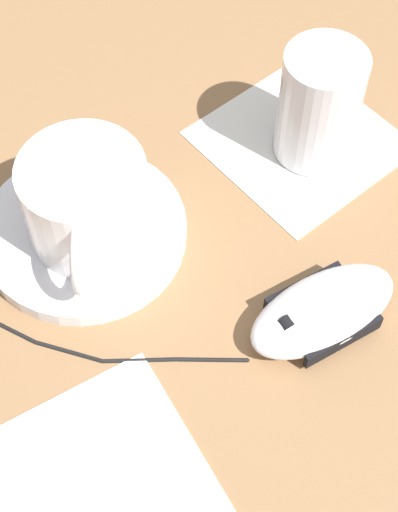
% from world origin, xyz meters
% --- Properties ---
extents(ground_plane, '(3.00, 3.00, 0.00)m').
position_xyz_m(ground_plane, '(0.00, 0.00, 0.00)').
color(ground_plane, olive).
extents(saucer, '(0.16, 0.16, 0.01)m').
position_xyz_m(saucer, '(0.04, 0.08, 0.01)').
color(saucer, white).
rests_on(saucer, ground).
extents(coffee_cup, '(0.12, 0.09, 0.07)m').
position_xyz_m(coffee_cup, '(0.03, 0.08, 0.05)').
color(coffee_cup, white).
rests_on(coffee_cup, saucer).
extents(computer_mouse, '(0.09, 0.13, 0.03)m').
position_xyz_m(computer_mouse, '(-0.07, -0.07, 0.02)').
color(computer_mouse, silver).
rests_on(computer_mouse, ground).
extents(mouse_cable, '(0.16, 0.25, 0.00)m').
position_xyz_m(mouse_cable, '(-0.03, 0.13, 0.00)').
color(mouse_cable, black).
rests_on(mouse_cable, ground).
extents(napkin_under_glass, '(0.19, 0.19, 0.00)m').
position_xyz_m(napkin_under_glass, '(0.09, -0.11, 0.00)').
color(napkin_under_glass, silver).
rests_on(napkin_under_glass, ground).
extents(drinking_glass, '(0.06, 0.06, 0.10)m').
position_xyz_m(drinking_glass, '(0.08, -0.11, 0.05)').
color(drinking_glass, silver).
rests_on(drinking_glass, napkin_under_glass).
extents(napkin_spare, '(0.18, 0.18, 0.00)m').
position_xyz_m(napkin_spare, '(-0.16, 0.11, 0.00)').
color(napkin_spare, silver).
rests_on(napkin_spare, ground).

